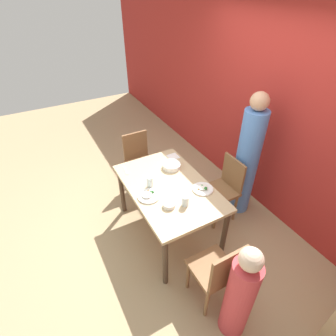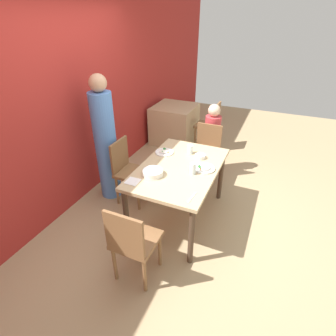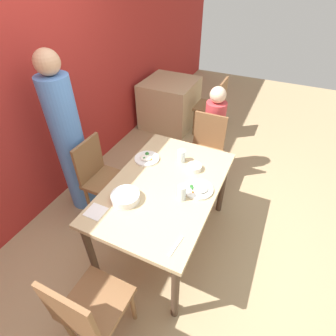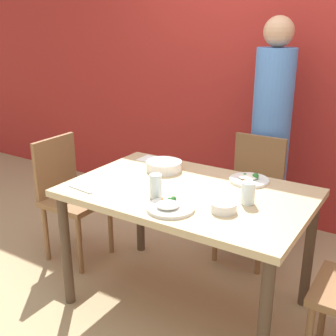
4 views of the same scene
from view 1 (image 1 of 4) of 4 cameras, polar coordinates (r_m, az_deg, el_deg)
name	(u,v)px [view 1 (image 1 of 4)]	position (r m, az deg, el deg)	size (l,w,h in m)	color
ground_plane	(169,230)	(3.57, 0.12, -13.30)	(10.00, 10.00, 0.00)	tan
wall_back	(273,113)	(3.56, 21.80, 11.11)	(10.00, 0.06, 2.70)	#A82823
dining_table	(169,191)	(3.08, 0.13, -5.13)	(1.36, 0.88, 0.76)	tan
chair_adult_spot	(224,187)	(3.50, 12.11, -4.09)	(0.40, 0.40, 0.89)	brown
chair_child_spot	(217,271)	(2.67, 10.72, -21.15)	(0.40, 0.40, 0.89)	brown
chair_empty_left	(139,160)	(3.95, -6.26, 1.79)	(0.40, 0.40, 0.89)	brown
person_adult	(247,160)	(3.50, 16.81, 1.59)	(0.29, 0.29, 1.71)	#5184D1
person_child	(240,296)	(2.53, 15.33, -25.26)	(0.25, 0.25, 1.15)	#C63D42
bowl_curry	(172,165)	(3.28, 0.78, 0.55)	(0.23, 0.23, 0.06)	white
plate_rice_adult	(203,189)	(2.99, 7.59, -4.46)	(0.24, 0.24, 0.06)	white
plate_rice_child	(148,196)	(2.88, -4.29, -6.00)	(0.25, 0.25, 0.05)	white
bowl_rice_small	(169,204)	(2.76, 0.25, -7.94)	(0.13, 0.13, 0.05)	white
glass_water_tall	(185,201)	(2.76, 3.74, -7.17)	(0.07, 0.07, 0.12)	silver
glass_water_short	(150,182)	(2.98, -3.98, -3.06)	(0.07, 0.07, 0.13)	silver
napkin_folded	(173,157)	(3.50, 1.10, 2.51)	(0.14, 0.14, 0.01)	white
fork_steel	(125,170)	(3.30, -9.26, -0.50)	(0.18, 0.04, 0.01)	silver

